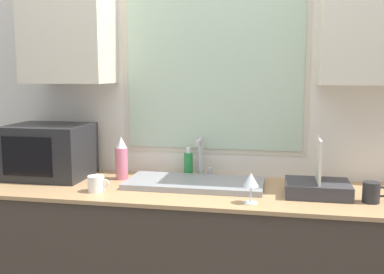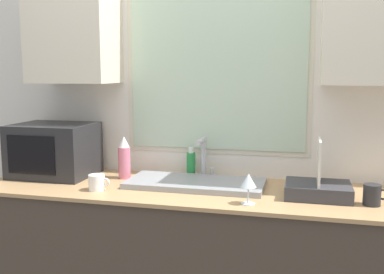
{
  "view_description": "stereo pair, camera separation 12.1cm",
  "coord_description": "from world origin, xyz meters",
  "px_view_note": "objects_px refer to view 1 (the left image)",
  "views": [
    {
      "loc": [
        0.39,
        -1.97,
        1.5
      ],
      "look_at": [
        -0.06,
        0.29,
        1.16
      ],
      "focal_mm": 42.0,
      "sensor_mm": 36.0,
      "label": 1
    },
    {
      "loc": [
        0.51,
        -1.94,
        1.5
      ],
      "look_at": [
        -0.06,
        0.29,
        1.16
      ],
      "focal_mm": 42.0,
      "sensor_mm": 36.0,
      "label": 2
    }
  ],
  "objects_px": {
    "microwave": "(49,151)",
    "dish_rack": "(318,186)",
    "mug_near_sink": "(96,184)",
    "wine_glass": "(251,181)",
    "spray_bottle": "(122,159)",
    "faucet": "(201,154)",
    "soap_bottle": "(188,164)"
  },
  "relations": [
    {
      "from": "microwave",
      "to": "dish_rack",
      "type": "relative_size",
      "value": 1.44
    },
    {
      "from": "microwave",
      "to": "spray_bottle",
      "type": "distance_m",
      "value": 0.44
    },
    {
      "from": "spray_bottle",
      "to": "soap_bottle",
      "type": "distance_m",
      "value": 0.39
    },
    {
      "from": "microwave",
      "to": "dish_rack",
      "type": "xyz_separation_m",
      "value": [
        1.52,
        -0.11,
        -0.11
      ]
    },
    {
      "from": "wine_glass",
      "to": "mug_near_sink",
      "type": "bearing_deg",
      "value": 176.13
    },
    {
      "from": "faucet",
      "to": "mug_near_sink",
      "type": "distance_m",
      "value": 0.63
    },
    {
      "from": "spray_bottle",
      "to": "mug_near_sink",
      "type": "bearing_deg",
      "value": -96.83
    },
    {
      "from": "spray_bottle",
      "to": "wine_glass",
      "type": "distance_m",
      "value": 0.84
    },
    {
      "from": "faucet",
      "to": "soap_bottle",
      "type": "bearing_deg",
      "value": 162.79
    },
    {
      "from": "soap_bottle",
      "to": "dish_rack",
      "type": "bearing_deg",
      "value": -20.63
    },
    {
      "from": "microwave",
      "to": "mug_near_sink",
      "type": "distance_m",
      "value": 0.49
    },
    {
      "from": "faucet",
      "to": "microwave",
      "type": "height_order",
      "value": "microwave"
    },
    {
      "from": "spray_bottle",
      "to": "soap_bottle",
      "type": "xyz_separation_m",
      "value": [
        0.37,
        0.13,
        -0.04
      ]
    },
    {
      "from": "dish_rack",
      "to": "mug_near_sink",
      "type": "distance_m",
      "value": 1.13
    },
    {
      "from": "soap_bottle",
      "to": "wine_glass",
      "type": "bearing_deg",
      "value": -49.92
    },
    {
      "from": "soap_bottle",
      "to": "wine_glass",
      "type": "xyz_separation_m",
      "value": [
        0.4,
        -0.47,
        0.03
      ]
    },
    {
      "from": "spray_bottle",
      "to": "wine_glass",
      "type": "relative_size",
      "value": 1.69
    },
    {
      "from": "faucet",
      "to": "microwave",
      "type": "bearing_deg",
      "value": -171.11
    },
    {
      "from": "mug_near_sink",
      "to": "wine_glass",
      "type": "height_order",
      "value": "wine_glass"
    },
    {
      "from": "spray_bottle",
      "to": "mug_near_sink",
      "type": "xyz_separation_m",
      "value": [
        -0.03,
        -0.29,
        -0.08
      ]
    },
    {
      "from": "mug_near_sink",
      "to": "spray_bottle",
      "type": "bearing_deg",
      "value": 83.17
    },
    {
      "from": "microwave",
      "to": "soap_bottle",
      "type": "height_order",
      "value": "microwave"
    },
    {
      "from": "microwave",
      "to": "dish_rack",
      "type": "bearing_deg",
      "value": -4.04
    },
    {
      "from": "faucet",
      "to": "dish_rack",
      "type": "bearing_deg",
      "value": -21.05
    },
    {
      "from": "spray_bottle",
      "to": "wine_glass",
      "type": "height_order",
      "value": "spray_bottle"
    },
    {
      "from": "dish_rack",
      "to": "mug_near_sink",
      "type": "height_order",
      "value": "dish_rack"
    },
    {
      "from": "dish_rack",
      "to": "soap_bottle",
      "type": "xyz_separation_m",
      "value": [
        -0.72,
        0.27,
        0.03
      ]
    },
    {
      "from": "soap_bottle",
      "to": "microwave",
      "type": "bearing_deg",
      "value": -168.48
    },
    {
      "from": "faucet",
      "to": "spray_bottle",
      "type": "xyz_separation_m",
      "value": [
        -0.45,
        -0.1,
        -0.03
      ]
    },
    {
      "from": "microwave",
      "to": "wine_glass",
      "type": "distance_m",
      "value": 1.24
    },
    {
      "from": "faucet",
      "to": "microwave",
      "type": "distance_m",
      "value": 0.89
    },
    {
      "from": "spray_bottle",
      "to": "mug_near_sink",
      "type": "distance_m",
      "value": 0.3
    }
  ]
}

